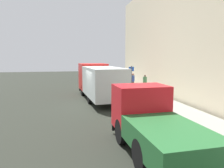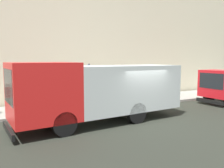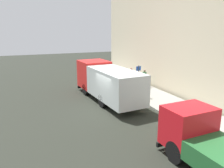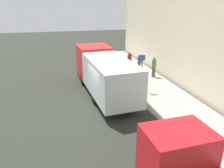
{
  "view_description": "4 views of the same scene",
  "coord_description": "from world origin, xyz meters",
  "px_view_note": "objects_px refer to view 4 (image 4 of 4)",
  "views": [
    {
      "loc": [
        -1.86,
        -15.29,
        3.44
      ],
      "look_at": [
        1.67,
        1.31,
        1.35
      ],
      "focal_mm": 34.22,
      "sensor_mm": 36.0,
      "label": 1
    },
    {
      "loc": [
        -9.23,
        6.62,
        3.01
      ],
      "look_at": [
        1.59,
        0.89,
        1.72
      ],
      "focal_mm": 37.42,
      "sensor_mm": 36.0,
      "label": 2
    },
    {
      "loc": [
        -5.57,
        -14.02,
        5.6
      ],
      "look_at": [
        0.88,
        1.27,
        1.5
      ],
      "focal_mm": 35.24,
      "sensor_mm": 36.0,
      "label": 3
    },
    {
      "loc": [
        -2.34,
        -12.04,
        6.01
      ],
      "look_at": [
        0.7,
        -0.43,
        1.55
      ],
      "focal_mm": 34.89,
      "sensor_mm": 36.0,
      "label": 4
    }
  ],
  "objects_px": {
    "large_utility_truck": "(104,71)",
    "pedestrian_walking": "(139,63)",
    "pedestrian_standing": "(154,67)",
    "pedestrian_third": "(129,60)",
    "street_sign_post": "(142,70)"
  },
  "relations": [
    {
      "from": "pedestrian_standing",
      "to": "street_sign_post",
      "type": "xyz_separation_m",
      "value": [
        -2.19,
        -2.63,
        0.68
      ]
    },
    {
      "from": "pedestrian_standing",
      "to": "large_utility_truck",
      "type": "bearing_deg",
      "value": -71.05
    },
    {
      "from": "large_utility_truck",
      "to": "pedestrian_standing",
      "type": "xyz_separation_m",
      "value": [
        4.78,
        2.1,
        -0.59
      ]
    },
    {
      "from": "pedestrian_walking",
      "to": "pedestrian_third",
      "type": "height_order",
      "value": "pedestrian_walking"
    },
    {
      "from": "large_utility_truck",
      "to": "pedestrian_walking",
      "type": "relative_size",
      "value": 4.85
    },
    {
      "from": "pedestrian_third",
      "to": "street_sign_post",
      "type": "height_order",
      "value": "street_sign_post"
    },
    {
      "from": "pedestrian_walking",
      "to": "street_sign_post",
      "type": "bearing_deg",
      "value": 20.98
    },
    {
      "from": "pedestrian_walking",
      "to": "pedestrian_standing",
      "type": "relative_size",
      "value": 1.04
    },
    {
      "from": "pedestrian_standing",
      "to": "pedestrian_third",
      "type": "height_order",
      "value": "pedestrian_standing"
    },
    {
      "from": "large_utility_truck",
      "to": "pedestrian_third",
      "type": "bearing_deg",
      "value": 49.5
    },
    {
      "from": "large_utility_truck",
      "to": "pedestrian_standing",
      "type": "distance_m",
      "value": 5.26
    },
    {
      "from": "large_utility_truck",
      "to": "pedestrian_walking",
      "type": "xyz_separation_m",
      "value": [
        3.95,
        3.31,
        -0.53
      ]
    },
    {
      "from": "large_utility_truck",
      "to": "pedestrian_third",
      "type": "relative_size",
      "value": 5.26
    },
    {
      "from": "large_utility_truck",
      "to": "street_sign_post",
      "type": "relative_size",
      "value": 3.21
    },
    {
      "from": "street_sign_post",
      "to": "pedestrian_third",
      "type": "bearing_deg",
      "value": 79.73
    }
  ]
}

